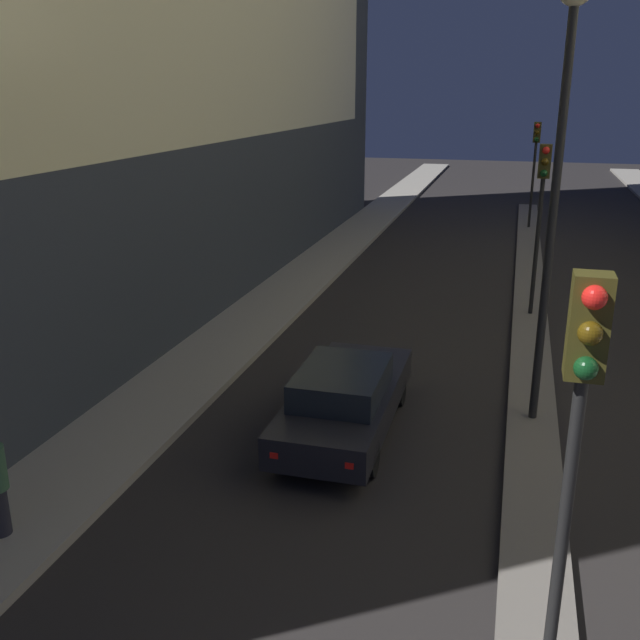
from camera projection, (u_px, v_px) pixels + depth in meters
median_strip at (530, 295)px, 22.59m from camera, size 0.96×37.73×0.15m
traffic_light_near at (577, 419)px, 6.09m from camera, size 0.32×0.42×4.75m
traffic_light_mid at (542, 192)px, 19.45m from camera, size 0.32×0.42×4.75m
traffic_light_far at (535, 151)px, 32.27m from camera, size 0.32×0.42×4.75m
street_lamp at (563, 115)px, 12.28m from camera, size 0.57×0.57×8.02m
car_left_lane at (345, 398)px, 13.48m from camera, size 1.80×4.81×1.44m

